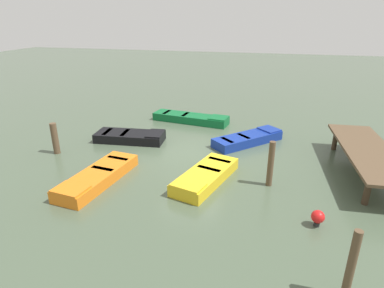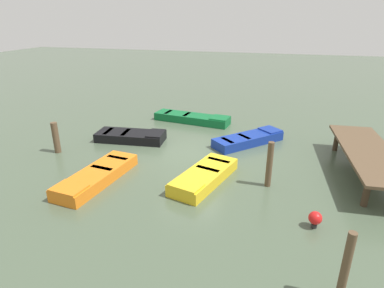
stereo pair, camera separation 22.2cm
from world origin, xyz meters
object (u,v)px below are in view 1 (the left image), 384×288
object	(u,v)px
rowboat_black	(131,136)
mooring_piling_center	(271,164)
rowboat_green	(191,118)
dock_segment	(368,152)
rowboat_yellow	(205,176)
rowboat_blue	(248,139)
marker_buoy	(318,217)
mooring_piling_mid_left	(351,266)
mooring_piling_near_right	(55,138)
rowboat_orange	(98,177)

from	to	relation	value
rowboat_black	mooring_piling_center	bearing A→B (deg)	-28.52
rowboat_green	mooring_piling_center	world-z (taller)	mooring_piling_center
dock_segment	rowboat_yellow	size ratio (longest dim) A/B	1.73
rowboat_blue	marker_buoy	xyz separation A→B (m)	(5.74, 2.40, 0.07)
mooring_piling_center	mooring_piling_mid_left	distance (m)	4.72
dock_segment	rowboat_green	xyz separation A→B (m)	(-4.32, -7.64, -0.62)
rowboat_blue	mooring_piling_near_right	world-z (taller)	mooring_piling_near_right
rowboat_blue	mooring_piling_mid_left	xyz separation A→B (m)	(8.13, 2.72, 0.60)
dock_segment	marker_buoy	world-z (taller)	dock_segment
rowboat_yellow	mooring_piling_mid_left	distance (m)	5.63
rowboat_orange	rowboat_black	world-z (taller)	same
dock_segment	mooring_piling_near_right	distance (m)	12.04
mooring_piling_mid_left	marker_buoy	bearing A→B (deg)	-172.44
rowboat_yellow	marker_buoy	bearing A→B (deg)	79.52
rowboat_yellow	marker_buoy	xyz separation A→B (m)	(1.71, 3.49, 0.07)
mooring_piling_near_right	mooring_piling_center	size ratio (longest dim) A/B	0.83
mooring_piling_near_right	marker_buoy	bearing A→B (deg)	75.52
rowboat_green	rowboat_black	world-z (taller)	same
mooring_piling_center	marker_buoy	distance (m)	2.48
rowboat_black	rowboat_blue	bearing A→B (deg)	5.97
rowboat_blue	rowboat_yellow	world-z (taller)	same
dock_segment	rowboat_green	bearing A→B (deg)	-123.24
rowboat_black	rowboat_yellow	world-z (taller)	same
rowboat_green	marker_buoy	distance (m)	9.88
mooring_piling_near_right	rowboat_black	bearing A→B (deg)	131.06
rowboat_green	mooring_piling_center	distance (m)	7.48
dock_segment	rowboat_orange	xyz separation A→B (m)	(3.04, -9.02, -0.62)
rowboat_orange	mooring_piling_mid_left	xyz separation A→B (m)	(3.13, 7.37, 0.60)
rowboat_green	mooring_piling_mid_left	world-z (taller)	mooring_piling_mid_left
dock_segment	mooring_piling_mid_left	xyz separation A→B (m)	(6.17, -1.65, -0.02)
mooring_piling_center	marker_buoy	xyz separation A→B (m)	(2.02, 1.35, -0.50)
rowboat_blue	mooring_piling_center	distance (m)	3.91
mooring_piling_near_right	dock_segment	bearing A→B (deg)	95.68
rowboat_yellow	dock_segment	bearing A→B (deg)	126.43
rowboat_black	mooring_piling_mid_left	size ratio (longest dim) A/B	1.95
rowboat_orange	mooring_piling_near_right	bearing A→B (deg)	-115.06
rowboat_orange	marker_buoy	world-z (taller)	marker_buoy
dock_segment	mooring_piling_mid_left	world-z (taller)	mooring_piling_mid_left
rowboat_orange	mooring_piling_near_right	world-z (taller)	mooring_piling_near_right
dock_segment	mooring_piling_near_right	xyz separation A→B (m)	(1.19, -11.98, -0.19)
dock_segment	rowboat_blue	world-z (taller)	dock_segment
rowboat_yellow	marker_buoy	world-z (taller)	marker_buoy
rowboat_orange	rowboat_black	distance (m)	3.97
dock_segment	rowboat_yellow	xyz separation A→B (m)	(2.07, -5.45, -0.62)
rowboat_blue	mooring_piling_near_right	distance (m)	8.25
rowboat_blue	mooring_piling_center	size ratio (longest dim) A/B	1.98
rowboat_yellow	mooring_piling_center	world-z (taller)	mooring_piling_center
dock_segment	rowboat_blue	xyz separation A→B (m)	(-1.96, -4.37, -0.62)
mooring_piling_mid_left	rowboat_black	bearing A→B (deg)	-131.59
rowboat_orange	rowboat_blue	bearing A→B (deg)	144.02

